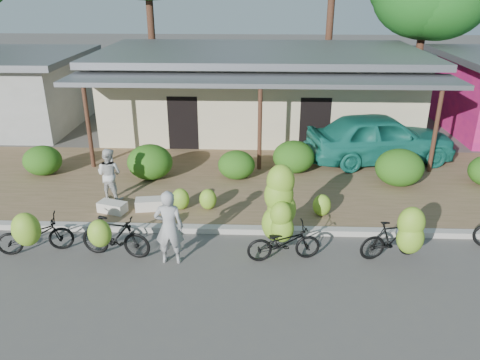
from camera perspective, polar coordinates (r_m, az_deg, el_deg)
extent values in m
plane|color=#514E4C|center=(10.30, 2.30, -11.93)|extent=(100.00, 100.00, 0.00)
cube|color=#8B674A|center=(14.65, 2.34, -0.43)|extent=(60.00, 6.00, 0.12)
cube|color=#A8A399|center=(11.95, 2.32, -6.12)|extent=(60.00, 0.25, 0.15)
cube|color=#BAAC8C|center=(19.91, 2.42, 10.46)|extent=(12.00, 6.00, 3.10)
cube|color=slate|center=(19.61, 2.51, 15.24)|extent=(13.00, 7.00, 0.25)
cube|color=black|center=(17.17, 2.40, 6.83)|extent=(1.40, 0.12, 2.20)
cube|color=slate|center=(15.72, 2.51, 12.07)|extent=(13.00, 2.00, 0.15)
cylinder|color=#502F20|center=(16.18, -17.94, 5.89)|extent=(0.14, 0.14, 2.85)
cylinder|color=#502F20|center=(15.21, 2.42, 5.95)|extent=(0.14, 0.14, 2.85)
cylinder|color=#502F20|center=(16.23, 22.69, 5.27)|extent=(0.14, 0.14, 2.85)
cube|color=#9B9C97|center=(22.73, -26.95, 9.34)|extent=(6.00, 5.00, 2.90)
cylinder|color=#502F20|center=(25.11, -10.81, 18.11)|extent=(0.36, 0.36, 7.76)
cylinder|color=#502F20|center=(25.25, 10.92, 18.52)|extent=(0.36, 0.36, 8.10)
cylinder|color=#502F20|center=(24.35, 21.01, 14.35)|extent=(0.36, 0.36, 5.62)
ellipsoid|color=#1C5914|center=(16.29, -22.94, 2.20)|extent=(1.22, 1.10, 0.95)
ellipsoid|color=#1C5914|center=(14.93, -10.92, 2.16)|extent=(1.42, 1.28, 1.11)
ellipsoid|color=#1C5914|center=(14.71, -0.44, 1.85)|extent=(1.17, 1.05, 0.91)
ellipsoid|color=#1C5914|center=(15.28, 6.56, 2.82)|extent=(1.35, 1.21, 1.05)
ellipsoid|color=#1C5914|center=(14.99, 18.86, 1.44)|extent=(1.46, 1.31, 1.14)
imported|color=black|center=(11.98, -23.71, -6.14)|extent=(1.81, 1.03, 0.90)
ellipsoid|color=#93B22C|center=(11.19, -24.62, -5.50)|extent=(0.62, 0.53, 0.78)
imported|color=black|center=(11.17, -14.97, -6.70)|extent=(1.73, 0.73, 1.01)
ellipsoid|color=#93B22C|center=(10.45, -16.74, -6.25)|extent=(0.51, 0.43, 0.63)
imported|color=black|center=(10.74, 5.36, -7.58)|extent=(1.76, 0.86, 0.89)
ellipsoid|color=#93B22C|center=(11.10, 4.53, -5.30)|extent=(0.73, 0.62, 0.91)
ellipsoid|color=#93B22C|center=(10.95, 5.10, -3.59)|extent=(0.68, 0.58, 0.85)
ellipsoid|color=#93B22C|center=(10.78, 4.76, -1.84)|extent=(0.68, 0.58, 0.85)
ellipsoid|color=#93B22C|center=(10.64, 4.98, -0.15)|extent=(0.64, 0.55, 0.80)
ellipsoid|color=#93B22C|center=(10.79, 5.18, -5.92)|extent=(0.53, 0.45, 0.67)
ellipsoid|color=#93B22C|center=(10.60, 5.04, -4.17)|extent=(0.50, 0.42, 0.62)
imported|color=black|center=(11.31, 18.11, -6.87)|extent=(1.64, 0.82, 0.95)
ellipsoid|color=#93B22C|center=(10.64, 20.05, -6.67)|extent=(0.57, 0.49, 0.72)
ellipsoid|color=#93B22C|center=(10.52, 20.16, -4.92)|extent=(0.57, 0.49, 0.72)
ellipsoid|color=#93B22C|center=(12.87, -7.27, -2.31)|extent=(0.49, 0.41, 0.61)
ellipsoid|color=#93B22C|center=(12.80, -3.93, -2.36)|extent=(0.47, 0.40, 0.59)
ellipsoid|color=#93B22C|center=(12.61, 9.94, -3.04)|extent=(0.48, 0.41, 0.61)
cube|color=beige|center=(13.07, -10.75, -2.88)|extent=(0.90, 0.53, 0.30)
cube|color=beige|center=(13.15, -15.30, -3.20)|extent=(0.83, 0.59, 0.28)
imported|color=#9B9B9B|center=(10.51, -8.64, -5.73)|extent=(0.66, 0.44, 1.77)
imported|color=silver|center=(13.71, -15.64, 0.70)|extent=(0.87, 0.76, 1.52)
imported|color=#197363|center=(16.74, 16.71, 4.97)|extent=(5.28, 2.91, 1.70)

